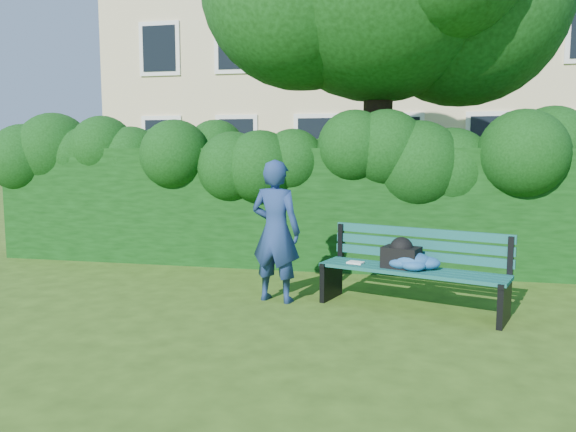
# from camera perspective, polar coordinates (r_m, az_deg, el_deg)

# --- Properties ---
(ground) EXTENTS (80.00, 80.00, 0.00)m
(ground) POSITION_cam_1_polar(r_m,az_deg,el_deg) (6.64, -1.11, -8.77)
(ground) COLOR #324D16
(ground) RESTS_ON ground
(apartment_building) EXTENTS (16.00, 8.08, 12.00)m
(apartment_building) POSITION_cam_1_polar(r_m,az_deg,el_deg) (20.70, 8.28, 18.49)
(apartment_building) COLOR beige
(apartment_building) RESTS_ON ground
(hedge) EXTENTS (10.00, 1.00, 1.80)m
(hedge) POSITION_cam_1_polar(r_m,az_deg,el_deg) (8.60, 2.25, 0.90)
(hedge) COLOR black
(hedge) RESTS_ON ground
(park_bench) EXTENTS (2.13, 1.17, 0.89)m
(park_bench) POSITION_cam_1_polar(r_m,az_deg,el_deg) (6.41, 12.38, -4.88)
(park_bench) COLOR #0D413F
(park_bench) RESTS_ON ground
(man_reading) EXTENTS (0.68, 0.52, 1.66)m
(man_reading) POSITION_cam_1_polar(r_m,az_deg,el_deg) (6.55, -1.26, -1.55)
(man_reading) COLOR navy
(man_reading) RESTS_ON ground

